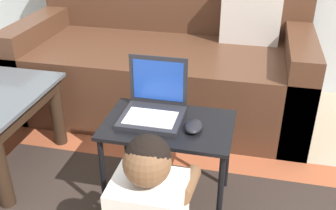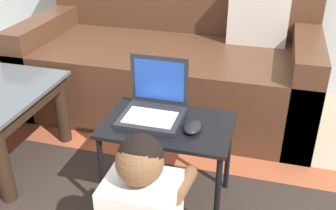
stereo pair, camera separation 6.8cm
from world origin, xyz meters
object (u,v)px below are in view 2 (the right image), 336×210
(laptop_desk, at_px, (168,135))
(laptop, at_px, (154,108))
(couch, at_px, (172,61))
(computer_mouse, at_px, (193,127))

(laptop_desk, height_order, laptop, laptop)
(couch, xyz_separation_m, computer_mouse, (0.35, -0.97, 0.13))
(couch, distance_m, computer_mouse, 1.04)
(couch, height_order, laptop_desk, couch)
(computer_mouse, bearing_deg, couch, 109.77)
(laptop, relative_size, computer_mouse, 2.35)
(laptop_desk, bearing_deg, couch, 104.01)
(laptop_desk, xyz_separation_m, computer_mouse, (0.11, -0.03, 0.07))
(couch, distance_m, laptop_desk, 0.97)
(couch, relative_size, computer_mouse, 16.23)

